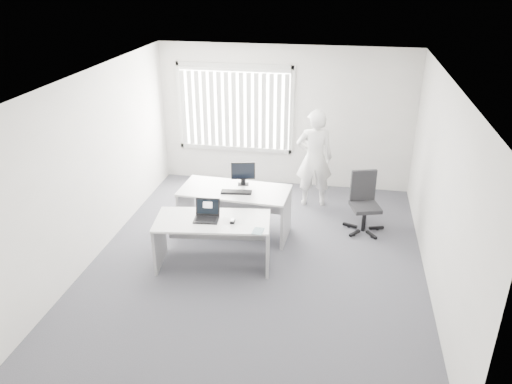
% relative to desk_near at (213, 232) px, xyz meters
% --- Properties ---
extents(ground, '(6.00, 6.00, 0.00)m').
position_rel_desk_near_xyz_m(ground, '(0.63, 0.25, -0.55)').
color(ground, '#585860').
rests_on(ground, ground).
extents(wall_back, '(5.00, 0.02, 2.80)m').
position_rel_desk_near_xyz_m(wall_back, '(0.63, 3.25, 0.85)').
color(wall_back, silver).
rests_on(wall_back, ground).
extents(wall_front, '(5.00, 0.02, 2.80)m').
position_rel_desk_near_xyz_m(wall_front, '(0.63, -2.75, 0.85)').
color(wall_front, silver).
rests_on(wall_front, ground).
extents(wall_left, '(0.02, 6.00, 2.80)m').
position_rel_desk_near_xyz_m(wall_left, '(-1.87, 0.25, 0.85)').
color(wall_left, silver).
rests_on(wall_left, ground).
extents(wall_right, '(0.02, 6.00, 2.80)m').
position_rel_desk_near_xyz_m(wall_right, '(3.13, 0.25, 0.85)').
color(wall_right, silver).
rests_on(wall_right, ground).
extents(ceiling, '(5.00, 6.00, 0.02)m').
position_rel_desk_near_xyz_m(ceiling, '(0.63, 0.25, 2.25)').
color(ceiling, white).
rests_on(ceiling, wall_back).
extents(window, '(2.32, 0.06, 1.76)m').
position_rel_desk_near_xyz_m(window, '(-0.37, 3.21, 1.00)').
color(window, beige).
rests_on(window, wall_back).
extents(blinds, '(2.20, 0.10, 1.50)m').
position_rel_desk_near_xyz_m(blinds, '(-0.37, 3.15, 0.97)').
color(blinds, silver).
rests_on(blinds, wall_back).
extents(desk_near, '(1.76, 1.00, 0.76)m').
position_rel_desk_near_xyz_m(desk_near, '(0.00, 0.00, 0.00)').
color(desk_near, white).
rests_on(desk_near, ground).
extents(desk_far, '(1.82, 0.93, 0.81)m').
position_rel_desk_near_xyz_m(desk_far, '(0.11, 1.00, 0.03)').
color(desk_far, white).
rests_on(desk_far, ground).
extents(office_chair, '(0.73, 0.73, 1.03)m').
position_rel_desk_near_xyz_m(office_chair, '(2.23, 1.51, -0.23)').
color(office_chair, black).
rests_on(office_chair, ground).
extents(person, '(0.73, 0.54, 1.84)m').
position_rel_desk_near_xyz_m(person, '(1.30, 2.36, 0.37)').
color(person, silver).
rests_on(person, ground).
extents(laptop, '(0.38, 0.35, 0.28)m').
position_rel_desk_near_xyz_m(laptop, '(-0.08, -0.03, 0.35)').
color(laptop, black).
rests_on(laptop, desk_near).
extents(paper_sheet, '(0.35, 0.28, 0.00)m').
position_rel_desk_near_xyz_m(paper_sheet, '(0.30, 0.01, 0.21)').
color(paper_sheet, white).
rests_on(paper_sheet, desk_near).
extents(mouse, '(0.08, 0.12, 0.05)m').
position_rel_desk_near_xyz_m(mouse, '(0.31, -0.03, 0.24)').
color(mouse, silver).
rests_on(mouse, paper_sheet).
extents(booklet, '(0.16, 0.21, 0.01)m').
position_rel_desk_near_xyz_m(booklet, '(0.72, -0.22, 0.22)').
color(booklet, white).
rests_on(booklet, desk_near).
extents(keyboard, '(0.51, 0.22, 0.02)m').
position_rel_desk_near_xyz_m(keyboard, '(0.16, 0.88, 0.27)').
color(keyboard, black).
rests_on(keyboard, desk_far).
extents(monitor, '(0.41, 0.21, 0.40)m').
position_rel_desk_near_xyz_m(monitor, '(0.21, 1.22, 0.46)').
color(monitor, black).
rests_on(monitor, desk_far).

